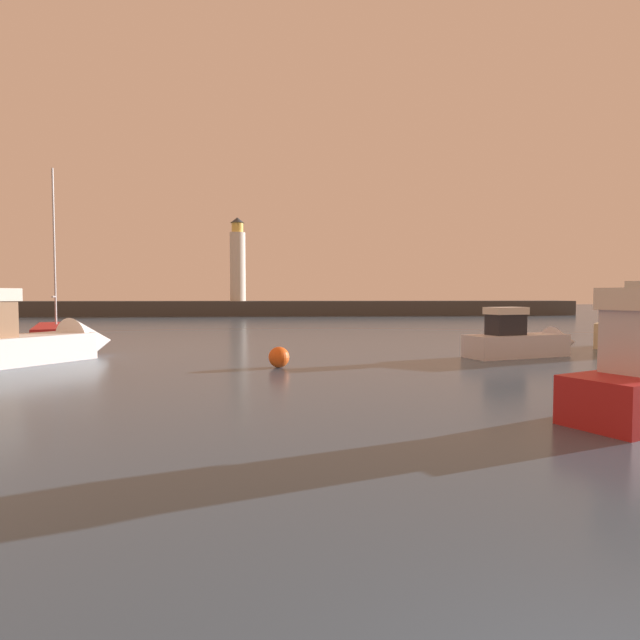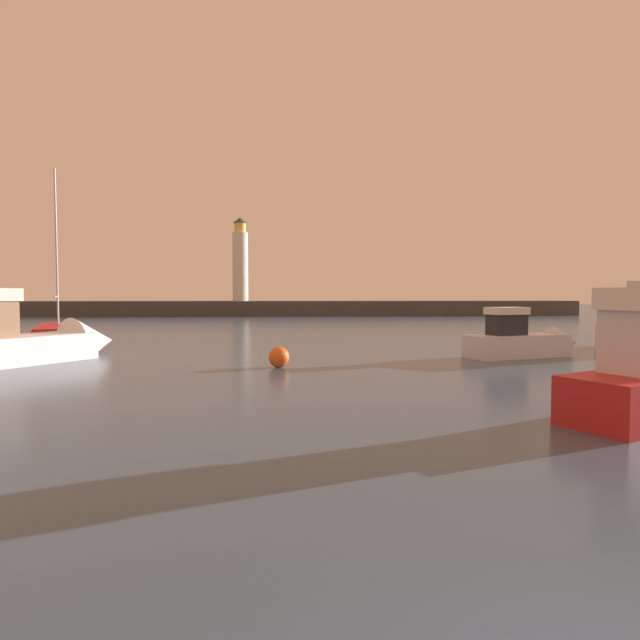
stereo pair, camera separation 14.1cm
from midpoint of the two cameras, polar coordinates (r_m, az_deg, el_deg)
ground_plane at (r=36.99m, az=0.20°, el=-1.65°), size 220.00×220.00×0.00m
breakwater at (r=71.61m, az=-1.75°, el=1.30°), size 75.29×5.53×1.99m
lighthouse at (r=71.93m, az=-8.65°, el=6.33°), size 2.09×2.09×11.27m
motorboat_1 at (r=26.09m, az=21.94°, el=-2.16°), size 6.24×3.30×2.52m
motorboat_3 at (r=25.16m, az=-29.15°, el=-1.90°), size 6.75×8.45×3.65m
sailboat_moored at (r=35.73m, az=-26.60°, el=-1.23°), size 5.01×8.55×10.66m
mooring_buoy at (r=20.59m, az=-4.31°, el=-4.06°), size 0.82×0.82×0.82m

